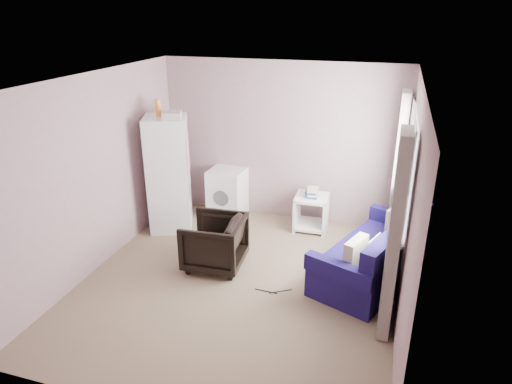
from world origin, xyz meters
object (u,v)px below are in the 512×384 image
fridge (169,174)px  sofa (375,257)px  armchair (214,240)px  washing_machine (228,191)px  side_table (311,210)px

fridge → sofa: fridge is taller
armchair → washing_machine: 1.63m
washing_machine → side_table: (1.42, -0.13, -0.09)m
side_table → sofa: bearing=-48.1°
armchair → washing_machine: size_ratio=0.97×
fridge → washing_machine: bearing=24.6°
side_table → fridge: bearing=-164.6°
fridge → sofa: size_ratio=0.99×
side_table → armchair: bearing=-125.1°
washing_machine → side_table: bearing=-2.7°
fridge → washing_machine: 1.09m
sofa → fridge: bearing=-168.7°
armchair → fridge: bearing=-132.8°
side_table → sofa: sofa is taller
fridge → armchair: bearing=-61.0°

